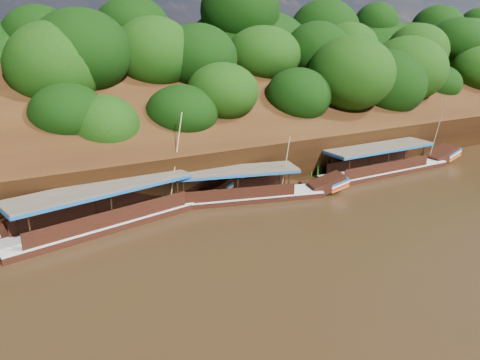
% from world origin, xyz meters
% --- Properties ---
extents(ground, '(160.00, 160.00, 0.00)m').
position_xyz_m(ground, '(0.00, 0.00, 0.00)').
color(ground, black).
rests_on(ground, ground).
extents(riverbank, '(120.00, 30.06, 19.40)m').
position_xyz_m(riverbank, '(-0.01, 22.73, 1.89)').
color(riverbank, black).
rests_on(riverbank, ground).
extents(boat_0, '(15.61, 2.76, 6.85)m').
position_xyz_m(boat_0, '(13.03, 7.20, 0.57)').
color(boat_0, black).
rests_on(boat_0, ground).
extents(boat_1, '(13.85, 5.53, 5.15)m').
position_xyz_m(boat_1, '(-1.11, 7.33, 0.54)').
color(boat_1, black).
rests_on(boat_1, ground).
extents(boat_2, '(17.46, 5.67, 7.12)m').
position_xyz_m(boat_2, '(-10.15, 7.91, 0.62)').
color(boat_2, black).
rests_on(boat_2, ground).
extents(reeds, '(48.65, 2.19, 2.17)m').
position_xyz_m(reeds, '(-3.24, 9.61, 0.91)').
color(reeds, '#256E1B').
rests_on(reeds, ground).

